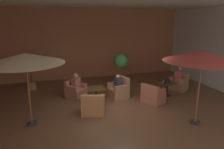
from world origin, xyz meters
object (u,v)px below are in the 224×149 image
at_px(armchair_front_right_east, 93,106).
at_px(patron_by_window, 118,82).
at_px(patio_umbrella_center_beige, 202,56).
at_px(potted_tree_mid_left, 121,64).
at_px(patron_with_friend, 76,82).
at_px(cafe_table_front_left, 167,86).
at_px(cafe_table_front_right, 96,92).
at_px(armchair_front_left_east, 179,84).
at_px(open_laptop, 166,82).
at_px(armchair_front_left_north, 153,96).
at_px(armchair_front_right_south, 119,90).
at_px(patio_umbrella_tall_red, 25,59).
at_px(potted_tree_left_corner, 30,65).
at_px(iced_drink_cup, 164,81).
at_px(patron_blue_shirt, 179,75).
at_px(armchair_front_right_north, 76,91).

relative_size(armchair_front_right_east, patron_by_window, 1.61).
xyz_separation_m(patio_umbrella_center_beige, potted_tree_mid_left, (-1.18, 4.09, -0.99)).
bearing_deg(patron_with_friend, cafe_table_front_left, -13.81).
bearing_deg(cafe_table_front_left, cafe_table_front_right, 176.63).
distance_m(armchair_front_left_east, patio_umbrella_center_beige, 3.98).
bearing_deg(armchair_front_right_east, cafe_table_front_left, 13.42).
relative_size(armchair_front_right_east, open_laptop, 2.88).
bearing_deg(open_laptop, armchair_front_left_east, 27.17).
relative_size(armchair_front_left_north, armchair_front_right_south, 1.13).
bearing_deg(open_laptop, patron_by_window, 168.61).
distance_m(patio_umbrella_center_beige, open_laptop, 3.05).
height_order(armchair_front_right_east, patio_umbrella_tall_red, patio_umbrella_tall_red).
xyz_separation_m(cafe_table_front_right, potted_tree_left_corner, (-2.65, 2.53, 0.77)).
relative_size(armchair_front_right_east, potted_tree_left_corner, 0.57).
xyz_separation_m(patio_umbrella_tall_red, open_laptop, (5.58, 1.09, -1.53)).
relative_size(patio_umbrella_tall_red, iced_drink_cup, 21.55).
bearing_deg(patron_with_friend, armchair_front_right_east, -78.46).
distance_m(patio_umbrella_center_beige, potted_tree_left_corner, 7.60).
bearing_deg(open_laptop, armchair_front_left_north, -148.42).
relative_size(armchair_front_left_north, patio_umbrella_tall_red, 0.44).
relative_size(cafe_table_front_right, armchair_front_right_east, 0.73).
height_order(armchair_front_right_east, open_laptop, open_laptop).
bearing_deg(potted_tree_left_corner, iced_drink_cup, -24.64).
bearing_deg(potted_tree_mid_left, iced_drink_cup, -42.91).
height_order(cafe_table_front_right, patron_blue_shirt, patron_blue_shirt).
xyz_separation_m(armchair_front_left_east, patron_by_window, (-3.20, -0.13, 0.39)).
bearing_deg(armchair_front_right_east, armchair_front_left_east, 17.25).
relative_size(patron_blue_shirt, patron_with_friend, 1.02).
bearing_deg(cafe_table_front_right, patron_with_friend, 132.64).
height_order(cafe_table_front_right, potted_tree_mid_left, potted_tree_mid_left).
height_order(cafe_table_front_right, patron_with_friend, patron_with_friend).
relative_size(armchair_front_right_east, iced_drink_cup, 8.95).
distance_m(armchair_front_right_east, patron_blue_shirt, 4.77).
relative_size(armchair_front_left_north, armchair_front_right_east, 1.05).
height_order(armchair_front_right_north, potted_tree_left_corner, potted_tree_left_corner).
height_order(patio_umbrella_tall_red, potted_tree_mid_left, patio_umbrella_tall_red).
distance_m(cafe_table_front_left, armchair_front_right_south, 2.20).
height_order(cafe_table_front_right, armchair_front_right_east, armchair_front_right_east).
relative_size(patron_by_window, open_laptop, 1.79).
height_order(cafe_table_front_right, armchair_front_right_north, armchair_front_right_north).
xyz_separation_m(cafe_table_front_right, armchair_front_right_north, (-0.74, 0.81, -0.15)).
distance_m(armchair_front_right_east, patron_by_window, 1.93).
bearing_deg(patron_with_friend, patron_blue_shirt, -4.89).
bearing_deg(cafe_table_front_right, armchair_front_right_south, 13.61).
bearing_deg(armchair_front_right_north, armchair_front_right_east, -77.88).
height_order(armchair_front_right_north, armchair_front_right_south, armchair_front_right_south).
xyz_separation_m(armchair_front_left_east, patio_umbrella_tall_red, (-6.66, -1.65, 1.89)).
xyz_separation_m(cafe_table_front_left, iced_drink_cup, (-0.12, 0.08, 0.19)).
xyz_separation_m(armchair_front_left_north, potted_tree_mid_left, (-0.67, 2.09, 0.96)).
xyz_separation_m(patio_umbrella_tall_red, patron_blue_shirt, (6.63, 1.63, -1.46)).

